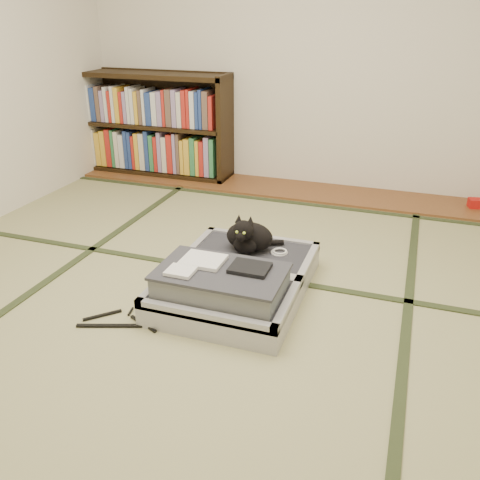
% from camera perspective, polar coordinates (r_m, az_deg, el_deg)
% --- Properties ---
extents(floor, '(4.50, 4.50, 0.00)m').
position_cam_1_polar(floor, '(2.73, -3.44, -7.52)').
color(floor, tan).
rests_on(floor, ground).
extents(wood_strip, '(4.00, 0.50, 0.02)m').
position_cam_1_polar(wood_strip, '(4.47, 6.43, 5.59)').
color(wood_strip, brown).
rests_on(wood_strip, ground).
extents(red_item, '(0.17, 0.12, 0.07)m').
position_cam_1_polar(red_item, '(4.42, 25.22, 3.75)').
color(red_item, red).
rests_on(red_item, wood_strip).
extents(room_shell, '(4.50, 4.50, 4.50)m').
position_cam_1_polar(room_shell, '(2.32, -4.44, 24.81)').
color(room_shell, white).
rests_on(room_shell, ground).
extents(tatami_borders, '(4.00, 4.50, 0.01)m').
position_cam_1_polar(tatami_borders, '(3.13, 0.01, -2.94)').
color(tatami_borders, '#2D381E').
rests_on(tatami_borders, ground).
extents(bookcase, '(1.47, 0.34, 0.95)m').
position_cam_1_polar(bookcase, '(4.90, -9.70, 12.45)').
color(bookcase, black).
rests_on(bookcase, wood_strip).
extents(suitcase, '(0.73, 0.97, 0.29)m').
position_cam_1_polar(suitcase, '(2.77, -0.63, -4.58)').
color(suitcase, '#AAA9AE').
rests_on(suitcase, floor).
extents(cat, '(0.32, 0.33, 0.26)m').
position_cam_1_polar(cat, '(2.96, 0.95, 0.37)').
color(cat, black).
rests_on(cat, suitcase).
extents(cable_coil, '(0.10, 0.10, 0.02)m').
position_cam_1_polar(cable_coil, '(2.98, 4.45, -1.35)').
color(cable_coil, white).
rests_on(cable_coil, suitcase).
extents(hanger, '(0.41, 0.25, 0.01)m').
position_cam_1_polar(hanger, '(2.66, -13.36, -8.98)').
color(hanger, black).
rests_on(hanger, floor).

